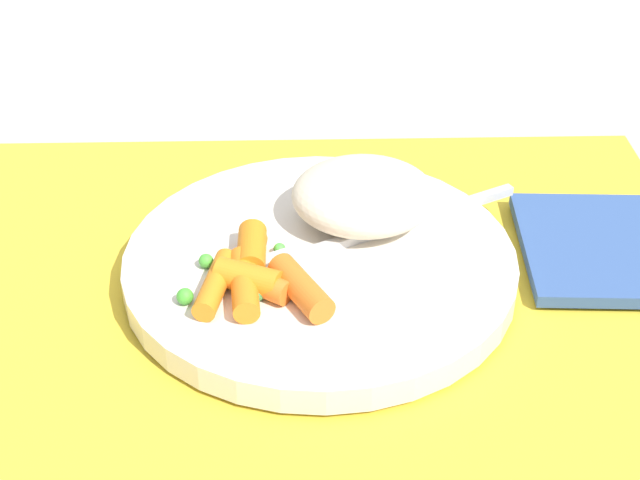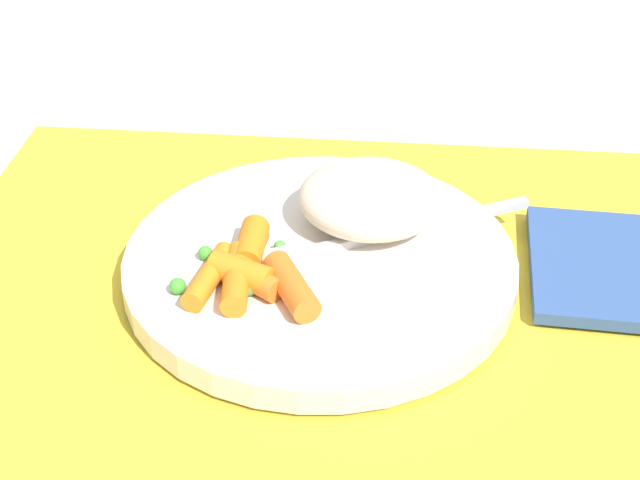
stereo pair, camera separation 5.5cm
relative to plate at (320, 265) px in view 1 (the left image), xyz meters
name	(u,v)px [view 1 (the left image)]	position (x,y,z in m)	size (l,w,h in m)	color
ground_plane	(320,283)	(0.00, 0.00, -0.01)	(2.40, 2.40, 0.00)	beige
placemat	(320,279)	(0.00, 0.00, -0.01)	(0.49, 0.36, 0.01)	gold
plate	(320,265)	(0.00, 0.00, 0.00)	(0.24, 0.24, 0.02)	silver
rice_mound	(364,195)	(-0.03, -0.04, 0.03)	(0.09, 0.08, 0.04)	beige
carrot_portion	(255,275)	(0.04, 0.03, 0.02)	(0.08, 0.08, 0.02)	orange
pea_scatter	(245,281)	(0.04, 0.03, 0.01)	(0.07, 0.06, 0.01)	green
fork	(356,238)	(-0.02, -0.01, 0.01)	(0.18, 0.10, 0.01)	silver
napkin	(597,247)	(-0.18, -0.02, 0.00)	(0.09, 0.11, 0.01)	#33518C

